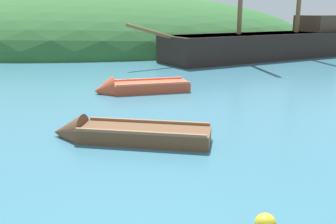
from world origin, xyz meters
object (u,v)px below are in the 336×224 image
Objects in this scene: sailing_ship at (272,49)px; rowboat_outer_right at (121,135)px; buoy_yellow at (266,224)px; rowboat_portside at (136,89)px.

sailing_ship reaches higher than rowboat_outer_right.
rowboat_outer_right reaches higher than buoy_yellow.
buoy_yellow is (1.84, -4.11, -0.11)m from rowboat_outer_right.
buoy_yellow is at bearing 45.11° from sailing_ship.
sailing_ship is 4.49× the size of rowboat_outer_right.
sailing_ship is 55.67× the size of buoy_yellow.
sailing_ship is 21.28m from buoy_yellow.
rowboat_portside is at bearing -79.10° from rowboat_outer_right.
rowboat_outer_right is at bearing 34.57° from sailing_ship.
sailing_ship is at bearing -140.56° from rowboat_portside.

